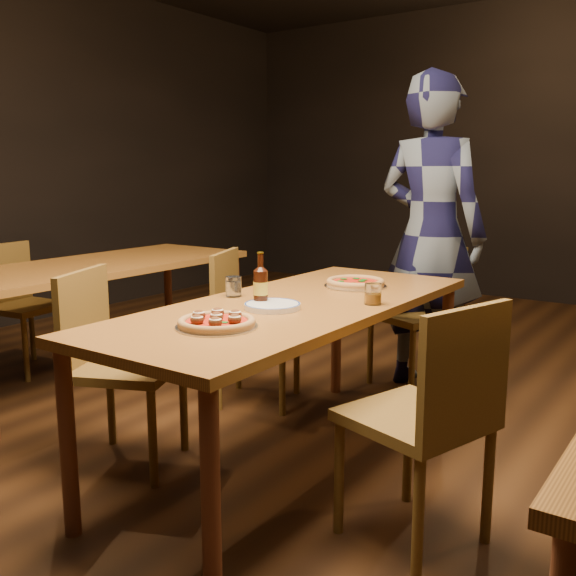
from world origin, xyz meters
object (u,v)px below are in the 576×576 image
Objects in this scene: chair_main_nw at (128,366)px; pizza_meatball at (217,322)px; chair_main_sw at (259,325)px; chair_nbr_left at (26,306)px; pizza_margherita at (355,283)px; water_glass at (234,287)px; chair_end at (414,314)px; amber_glass at (373,294)px; plate_stack at (272,306)px; beer_bottle at (261,287)px; chair_main_e at (415,415)px; table_left at (97,274)px; diner at (431,235)px; table_main at (295,318)px.

chair_main_nw is 0.71m from pizza_meatball.
chair_main_sw is 3.00× the size of pizza_meatball.
chair_main_nw is 1.05× the size of chair_nbr_left.
chair_main_sw is 2.96× the size of pizza_margherita.
chair_nbr_left reaches higher than water_glass.
chair_end reaches higher than amber_glass.
chair_end is at bearing 105.08° from amber_glass.
amber_glass is (0.92, -0.39, 0.34)m from chair_main_sw.
chair_main_nw reaches higher than plate_stack.
beer_bottle is at bearing -104.39° from chair_nbr_left.
chair_main_e is (1.29, 0.18, 0.00)m from chair_main_nw.
chair_main_sw reaches higher than table_left.
chair_end reaches higher than chair_main_sw.
chair_nbr_left is at bearing -80.50° from chair_main_e.
chair_nbr_left is 2.20m from beer_bottle.
chair_main_nw is 1.82m from chair_end.
chair_main_nw is 4.17× the size of beer_bottle.
chair_nbr_left is 2.31m from pizza_margherita.
plate_stack is at bearing -18.58° from beer_bottle.
chair_end is (0.61, 0.75, 0.00)m from chair_main_sw.
table_left is 1.33m from chair_main_nw.
chair_nbr_left is at bearing 34.84° from diner.
chair_end is 3.90× the size of plate_stack.
table_main is 2.20× the size of chair_end.
pizza_margherita is 3.40× the size of amber_glass.
chair_main_nw is at bearing -151.26° from beer_bottle.
diner reaches higher than chair_main_sw.
beer_bottle is at bearing -142.67° from amber_glass.
chair_end is at bearing -60.86° from chair_main_sw.
table_main is at bearing 9.78° from water_glass.
beer_bottle is 0.24m from water_glass.
amber_glass reaches higher than pizza_meatball.
water_glass is at bearing -80.71° from chair_end.
beer_bottle is 2.46× the size of amber_glass.
chair_main_e is 10.22× the size of water_glass.
chair_main_sw reaches higher than pizza_margherita.
pizza_margherita is (2.26, 0.34, 0.33)m from chair_nbr_left.
table_left is 0.60m from chair_nbr_left.
diner is (1.76, 1.05, 0.26)m from table_left.
chair_nbr_left is 2.56m from amber_glass.
table_main is 0.33m from water_glass.
chair_nbr_left is 2.28m from plate_stack.
chair_main_sw is 10.06× the size of amber_glass.
water_glass reaches higher than table_left.
water_glass is (-0.30, 0.11, 0.03)m from plate_stack.
pizza_meatball is at bearing -113.81° from chair_nbr_left.
chair_main_e is at bearing -143.16° from chair_main_sw.
diner reaches higher than chair_end.
chair_nbr_left is (-2.22, -1.16, -0.02)m from chair_end.
pizza_meatball is at bearing -111.83° from amber_glass.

